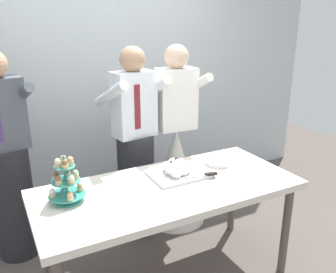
{
  "coord_description": "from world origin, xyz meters",
  "views": [
    {
      "loc": [
        -1.02,
        -1.92,
        1.86
      ],
      "look_at": [
        0.07,
        0.15,
        1.07
      ],
      "focal_mm": 37.67,
      "sensor_mm": 36.0,
      "label": 1
    }
  ],
  "objects_px": {
    "person_groom": "(135,154)",
    "person_bride": "(176,163)",
    "dessert_table": "(169,196)",
    "main_cake_tray": "(179,170)",
    "cupcake_stand": "(66,183)",
    "plate_stack": "(219,160)",
    "person_guest": "(8,170)"
  },
  "relations": [
    {
      "from": "person_bride",
      "to": "main_cake_tray",
      "type": "bearing_deg",
      "value": -117.49
    },
    {
      "from": "plate_stack",
      "to": "person_groom",
      "type": "xyz_separation_m",
      "value": [
        -0.48,
        0.56,
        -0.06
      ]
    },
    {
      "from": "dessert_table",
      "to": "person_groom",
      "type": "xyz_separation_m",
      "value": [
        0.06,
        0.72,
        0.05
      ]
    },
    {
      "from": "dessert_table",
      "to": "person_bride",
      "type": "relative_size",
      "value": 1.08
    },
    {
      "from": "person_guest",
      "to": "person_bride",
      "type": "bearing_deg",
      "value": -5.91
    },
    {
      "from": "main_cake_tray",
      "to": "person_groom",
      "type": "relative_size",
      "value": 0.26
    },
    {
      "from": "dessert_table",
      "to": "person_bride",
      "type": "height_order",
      "value": "person_bride"
    },
    {
      "from": "cupcake_stand",
      "to": "main_cake_tray",
      "type": "xyz_separation_m",
      "value": [
        0.8,
        0.01,
        -0.08
      ]
    },
    {
      "from": "person_guest",
      "to": "plate_stack",
      "type": "bearing_deg",
      "value": -25.84
    },
    {
      "from": "cupcake_stand",
      "to": "plate_stack",
      "type": "xyz_separation_m",
      "value": [
        1.19,
        0.05,
        -0.09
      ]
    },
    {
      "from": "dessert_table",
      "to": "main_cake_tray",
      "type": "xyz_separation_m",
      "value": [
        0.14,
        0.12,
        0.12
      ]
    },
    {
      "from": "cupcake_stand",
      "to": "main_cake_tray",
      "type": "relative_size",
      "value": 0.71
    },
    {
      "from": "person_groom",
      "to": "person_bride",
      "type": "bearing_deg",
      "value": 1.53
    },
    {
      "from": "cupcake_stand",
      "to": "person_bride",
      "type": "relative_size",
      "value": 0.18
    },
    {
      "from": "plate_stack",
      "to": "person_bride",
      "type": "height_order",
      "value": "person_bride"
    },
    {
      "from": "cupcake_stand",
      "to": "person_guest",
      "type": "bearing_deg",
      "value": 110.66
    },
    {
      "from": "cupcake_stand",
      "to": "person_groom",
      "type": "relative_size",
      "value": 0.18
    },
    {
      "from": "dessert_table",
      "to": "plate_stack",
      "type": "bearing_deg",
      "value": 16.57
    },
    {
      "from": "dessert_table",
      "to": "cupcake_stand",
      "type": "height_order",
      "value": "cupcake_stand"
    },
    {
      "from": "person_bride",
      "to": "person_guest",
      "type": "xyz_separation_m",
      "value": [
        -1.4,
        0.15,
        0.16
      ]
    },
    {
      "from": "main_cake_tray",
      "to": "person_guest",
      "type": "bearing_deg",
      "value": 145.28
    },
    {
      "from": "person_bride",
      "to": "plate_stack",
      "type": "bearing_deg",
      "value": -82.93
    },
    {
      "from": "dessert_table",
      "to": "plate_stack",
      "type": "height_order",
      "value": "plate_stack"
    },
    {
      "from": "cupcake_stand",
      "to": "person_groom",
      "type": "height_order",
      "value": "person_groom"
    },
    {
      "from": "dessert_table",
      "to": "person_guest",
      "type": "distance_m",
      "value": 1.29
    },
    {
      "from": "person_bride",
      "to": "person_guest",
      "type": "bearing_deg",
      "value": 174.09
    },
    {
      "from": "person_groom",
      "to": "person_bride",
      "type": "height_order",
      "value": "same"
    },
    {
      "from": "main_cake_tray",
      "to": "plate_stack",
      "type": "height_order",
      "value": "main_cake_tray"
    },
    {
      "from": "plate_stack",
      "to": "main_cake_tray",
      "type": "bearing_deg",
      "value": -174.18
    },
    {
      "from": "plate_stack",
      "to": "cupcake_stand",
      "type": "bearing_deg",
      "value": -177.66
    },
    {
      "from": "main_cake_tray",
      "to": "plate_stack",
      "type": "distance_m",
      "value": 0.39
    },
    {
      "from": "dessert_table",
      "to": "plate_stack",
      "type": "xyz_separation_m",
      "value": [
        0.53,
        0.16,
        0.11
      ]
    }
  ]
}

